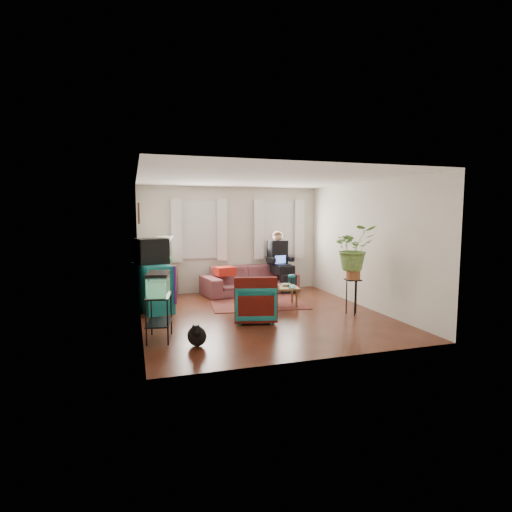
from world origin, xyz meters
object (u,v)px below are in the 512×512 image
object	(u,v)px
side_table	(166,282)
plant_stand	(353,297)
sofa	(250,275)
dresser	(153,287)
aquarium_stand	(159,318)
coffee_table	(274,297)
armchair	(255,300)

from	to	relation	value
side_table	plant_stand	distance (m)	4.23
sofa	dresser	bearing A→B (deg)	-164.18
side_table	aquarium_stand	bearing A→B (deg)	-96.39
dresser	coffee_table	xyz separation A→B (m)	(2.46, -0.36, -0.27)
sofa	plant_stand	bearing A→B (deg)	-71.75
coffee_table	dresser	bearing A→B (deg)	-179.40
dresser	coffee_table	size ratio (longest dim) A/B	1.06
armchair	plant_stand	xyz separation A→B (m)	(1.94, -0.13, -0.03)
sofa	aquarium_stand	xyz separation A→B (m)	(-2.36, -3.06, -0.10)
sofa	armchair	xyz separation A→B (m)	(-0.62, -2.41, -0.08)
sofa	aquarium_stand	bearing A→B (deg)	-136.81
plant_stand	coffee_table	bearing A→B (deg)	138.07
sofa	coffee_table	bearing A→B (deg)	-95.03
sofa	armchair	world-z (taller)	sofa
dresser	plant_stand	bearing A→B (deg)	-37.17
coffee_table	plant_stand	size ratio (longest dim) A/B	1.44
sofa	armchair	bearing A→B (deg)	-113.67
dresser	aquarium_stand	world-z (taller)	dresser
sofa	plant_stand	xyz separation A→B (m)	(1.32, -2.54, -0.11)
aquarium_stand	armchair	bearing A→B (deg)	30.95
side_table	plant_stand	world-z (taller)	side_table
plant_stand	armchair	bearing A→B (deg)	176.24
sofa	aquarium_stand	size ratio (longest dim) A/B	3.31
dresser	aquarium_stand	bearing A→B (deg)	-105.95
plant_stand	dresser	bearing A→B (deg)	158.49
dresser	side_table	bearing A→B (deg)	58.04
aquarium_stand	armchair	xyz separation A→B (m)	(1.74, 0.65, 0.03)
armchair	aquarium_stand	bearing A→B (deg)	33.59
sofa	side_table	xyz separation A→B (m)	(-2.01, 0.07, -0.08)
side_table	dresser	size ratio (longest dim) A/B	0.72
sofa	armchair	size ratio (longest dim) A/B	3.08
side_table	dresser	bearing A→B (deg)	-106.31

